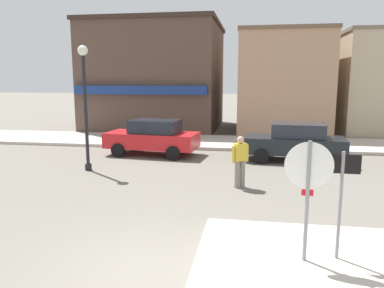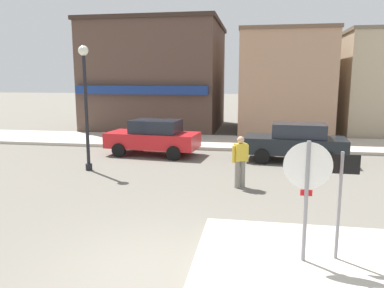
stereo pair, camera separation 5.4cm
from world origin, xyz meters
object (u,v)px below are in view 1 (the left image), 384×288
at_px(stop_sign, 308,186).
at_px(parked_car_second, 295,142).
at_px(lamp_post, 85,89).
at_px(pedestrian_crossing_near, 240,160).
at_px(one_way_sign, 341,195).
at_px(parked_car_nearest, 153,137).

height_order(stop_sign, parked_car_second, stop_sign).
bearing_deg(lamp_post, pedestrian_crossing_near, -13.48).
xyz_separation_m(one_way_sign, pedestrian_crossing_near, (-1.90, 4.70, -0.46)).
distance_m(stop_sign, parked_car_nearest, 10.77).
xyz_separation_m(one_way_sign, lamp_post, (-7.50, 6.04, 1.63)).
xyz_separation_m(lamp_post, parked_car_nearest, (1.62, 3.13, -2.15)).
relative_size(parked_car_second, pedestrian_crossing_near, 2.56).
xyz_separation_m(one_way_sign, parked_car_nearest, (-5.88, 9.18, -0.52)).
xyz_separation_m(lamp_post, parked_car_second, (7.66, 2.83, -2.15)).
xyz_separation_m(parked_car_second, pedestrian_crossing_near, (-2.06, -4.18, 0.06)).
relative_size(stop_sign, parked_car_second, 0.56).
relative_size(lamp_post, parked_car_nearest, 1.09).
distance_m(one_way_sign, lamp_post, 9.77).
distance_m(parked_car_nearest, parked_car_second, 6.05).
height_order(lamp_post, pedestrian_crossing_near, lamp_post).
relative_size(one_way_sign, lamp_post, 0.46).
xyz_separation_m(one_way_sign, parked_car_second, (0.16, 8.88, -0.52)).
relative_size(one_way_sign, parked_car_second, 0.51).
distance_m(lamp_post, parked_car_second, 8.45).
xyz_separation_m(stop_sign, one_way_sign, (0.59, 0.17, -0.19)).
distance_m(lamp_post, pedestrian_crossing_near, 6.12).
height_order(lamp_post, parked_car_nearest, lamp_post).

